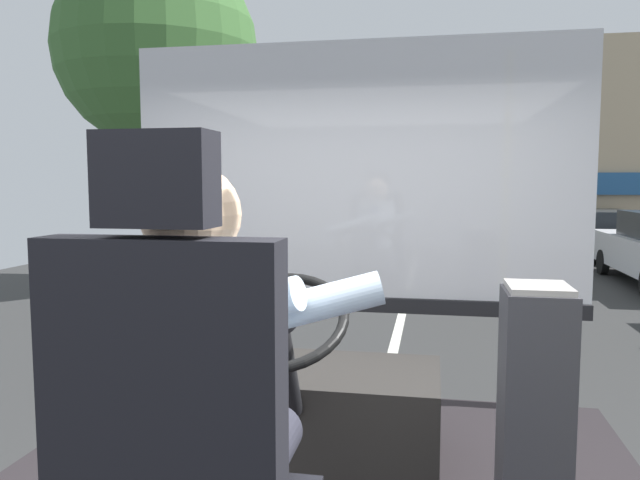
{
  "coord_description": "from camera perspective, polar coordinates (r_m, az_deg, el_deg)",
  "views": [
    {
      "loc": [
        0.43,
        -1.7,
        1.94
      ],
      "look_at": [
        -0.17,
        1.49,
        1.63
      ],
      "focal_mm": 34.06,
      "sensor_mm": 36.0,
      "label": 1
    }
  ],
  "objects": [
    {
      "name": "ground",
      "position": [
        10.69,
        8.17,
        -5.15
      ],
      "size": [
        18.0,
        44.0,
        0.06
      ],
      "color": "#303030"
    },
    {
      "name": "parked_car_charcoal",
      "position": [
        24.4,
        21.14,
        2.24
      ],
      "size": [
        1.99,
        4.34,
        1.39
      ],
      "color": "#474C51",
      "rests_on": "ground"
    },
    {
      "name": "parked_car_black",
      "position": [
        17.39,
        24.44,
        0.66
      ],
      "size": [
        1.86,
        4.3,
        1.21
      ],
      "color": "black",
      "rests_on": "ground"
    },
    {
      "name": "steering_console",
      "position": [
        2.68,
        -1.15,
        -15.66
      ],
      "size": [
        1.1,
        1.01,
        0.86
      ],
      "color": "#282623",
      "rests_on": "bus_floor"
    },
    {
      "name": "bus_driver",
      "position": [
        1.45,
        -10.89,
        -12.98
      ],
      "size": [
        0.8,
        0.56,
        0.8
      ],
      "color": "#282833",
      "rests_on": "driver_seat"
    },
    {
      "name": "fare_box",
      "position": [
        2.2,
        19.47,
        -15.05
      ],
      "size": [
        0.22,
        0.25,
        0.85
      ],
      "color": "#333338",
      "rests_on": "bus_floor"
    },
    {
      "name": "street_tree",
      "position": [
        11.53,
        -15.07,
        16.84
      ],
      "size": [
        3.52,
        3.52,
        6.03
      ],
      "color": "#4C3828",
      "rests_on": "ground"
    },
    {
      "name": "windshield_panel",
      "position": [
        3.35,
        3.24,
        3.07
      ],
      "size": [
        2.5,
        0.08,
        1.48
      ],
      "color": "silver"
    }
  ]
}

